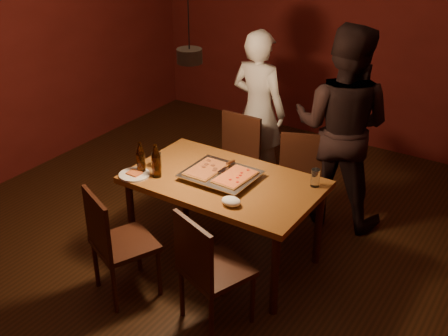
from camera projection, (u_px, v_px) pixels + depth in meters
The scene contains 19 objects.
room_shell at pixel (191, 103), 4.05m from camera, with size 6.00×6.00×6.00m.
dining_table at pixel (224, 188), 4.42m from camera, with size 1.50×0.90×0.75m.
chair_far_left at pixel (235, 153), 5.30m from camera, with size 0.42×0.42×0.49m.
chair_far_right at pixel (302, 177), 4.88m from camera, with size 0.55×0.55×0.49m.
chair_near_left at pixel (113, 235), 4.07m from camera, with size 0.55×0.55×0.49m.
chair_near_right at pixel (207, 262), 3.79m from camera, with size 0.54×0.54×0.49m.
pizza_tray at pixel (221, 176), 4.39m from camera, with size 0.55×0.45×0.05m, color silver.
pizza_meat at pixel (206, 169), 4.42m from camera, with size 0.22×0.35×0.02m, color maroon.
pizza_cheese at pixel (235, 177), 4.31m from camera, with size 0.22×0.35×0.02m, color gold.
spatula at pixel (223, 170), 4.40m from camera, with size 0.09×0.24×0.04m, color silver, non-canonical shape.
beer_bottle_a at pixel (141, 158), 4.44m from camera, with size 0.07×0.07×0.26m.
beer_bottle_b at pixel (156, 161), 4.37m from camera, with size 0.07×0.07×0.27m.
water_glass_left at pixel (157, 160), 4.55m from camera, with size 0.08×0.08×0.12m, color silver.
water_glass_right at pixel (315, 178), 4.26m from camera, with size 0.07×0.07×0.14m, color silver.
plate_slice at pixel (134, 174), 4.44m from camera, with size 0.25×0.25×0.03m.
napkin at pixel (231, 201), 4.03m from camera, with size 0.15×0.11×0.06m, color white.
diner_white at pixel (258, 111), 5.54m from camera, with size 0.59×0.39×1.61m, color white.
diner_dark at pixel (342, 127), 4.90m from camera, with size 0.89×0.69×1.82m, color black.
pendant_lamp at pixel (189, 54), 3.89m from camera, with size 0.18×0.18×1.10m.
Camera 1 is at (2.28, -3.07, 2.84)m, focal length 45.00 mm.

